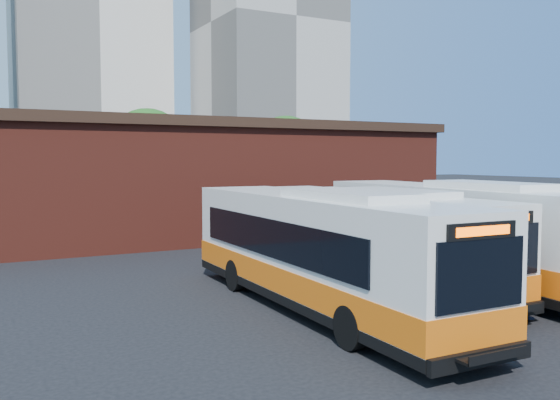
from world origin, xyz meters
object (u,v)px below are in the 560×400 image
bus_midwest (318,255)px  bus_mideast (367,241)px  transit_worker (527,281)px  bus_east (455,235)px

bus_midwest → bus_mideast: bus_midwest is taller
bus_mideast → transit_worker: bearing=-75.9°
bus_mideast → bus_east: 3.35m
bus_mideast → bus_east: (3.25, -0.79, 0.09)m
bus_midwest → bus_mideast: (3.18, 1.96, -0.06)m
bus_mideast → transit_worker: 5.61m
bus_mideast → bus_east: bearing=-13.8°
bus_east → transit_worker: (-1.88, -4.62, -0.62)m
bus_midwest → transit_worker: bearing=-35.9°
bus_mideast → transit_worker: (1.37, -5.42, -0.53)m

